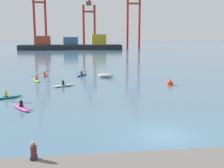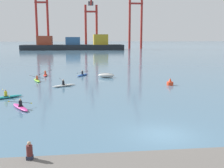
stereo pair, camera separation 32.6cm
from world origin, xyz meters
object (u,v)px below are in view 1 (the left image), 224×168
at_px(container_barge, 72,45).
at_px(channel_buoy, 170,82).
at_px(kayak_magenta, 21,107).
at_px(seated_onlooker, 34,152).
at_px(kayak_blue, 82,75).
at_px(capsized_dinghy, 106,75).
at_px(kayak_teal, 7,97).
at_px(kayak_red, 45,75).
at_px(kayak_lime, 36,80).
at_px(gantry_crane_east_mid, 134,13).
at_px(gantry_crane_west, 39,12).
at_px(gantry_crane_west_mid, 89,19).
at_px(kayak_white, 64,85).

bearing_deg(container_barge, channel_buoy, -81.84).
xyz_separation_m(kayak_magenta, seated_onlooker, (3.04, -12.24, 0.88)).
relative_size(kayak_blue, seated_onlooker, 3.62).
xyz_separation_m(capsized_dinghy, kayak_teal, (-12.01, -13.71, -0.18)).
bearing_deg(channel_buoy, kayak_blue, 137.85).
bearing_deg(kayak_teal, capsized_dinghy, 48.79).
distance_m(capsized_dinghy, kayak_magenta, 20.70).
height_order(kayak_red, kayak_lime, kayak_red).
distance_m(container_barge, kayak_blue, 97.21).
xyz_separation_m(container_barge, gantry_crane_east_mid, (34.08, 7.29, 17.02)).
relative_size(gantry_crane_east_mid, kayak_blue, 12.51).
height_order(channel_buoy, kayak_red, kayak_red).
bearing_deg(channel_buoy, kayak_lime, 163.15).
bearing_deg(container_barge, kayak_teal, -92.30).
relative_size(gantry_crane_west, seated_onlooker, 43.63).
relative_size(kayak_magenta, kayak_lime, 0.94).
bearing_deg(gantry_crane_west, container_barge, -19.43).
relative_size(gantry_crane_west_mid, kayak_magenta, 9.47).
distance_m(kayak_teal, seated_onlooker, 17.72).
height_order(gantry_crane_east_mid, kayak_magenta, gantry_crane_east_mid).
bearing_deg(gantry_crane_east_mid, kayak_red, -109.47).
bearing_deg(gantry_crane_west_mid, seated_onlooker, -93.61).
bearing_deg(capsized_dinghy, container_barge, 94.27).
relative_size(kayak_teal, kayak_white, 0.99).
xyz_separation_m(kayak_white, seated_onlooker, (-0.27, -23.30, 0.88)).
height_order(gantry_crane_west, seated_onlooker, gantry_crane_west).
bearing_deg(kayak_teal, kayak_red, 83.42).
bearing_deg(kayak_blue, container_barge, 92.18).
distance_m(gantry_crane_east_mid, kayak_blue, 110.45).
xyz_separation_m(gantry_crane_west_mid, kayak_blue, (-5.81, -103.71, -15.72)).
xyz_separation_m(gantry_crane_west_mid, channel_buoy, (5.95, -114.35, -15.54)).
xyz_separation_m(kayak_lime, seated_onlooker, (3.97, -28.22, 0.88)).
bearing_deg(container_barge, kayak_lime, -91.74).
bearing_deg(capsized_dinghy, gantry_crane_east_mid, 76.04).
bearing_deg(container_barge, gantry_crane_west, 160.57).
bearing_deg(gantry_crane_west, kayak_white, -81.23).
height_order(gantry_crane_west_mid, capsized_dinghy, gantry_crane_west_mid).
xyz_separation_m(gantry_crane_west, kayak_red, (13.68, -102.16, -19.17)).
height_order(gantry_crane_west_mid, seated_onlooker, gantry_crane_west_mid).
xyz_separation_m(gantry_crane_west, capsized_dinghy, (23.72, -105.53, -18.99)).
height_order(container_barge, kayak_blue, container_barge).
bearing_deg(gantry_crane_east_mid, kayak_blue, -106.23).
bearing_deg(kayak_magenta, kayak_white, 73.36).
bearing_deg(kayak_blue, gantry_crane_west, 100.98).
height_order(gantry_crane_east_mid, kayak_white, gantry_crane_east_mid).
height_order(kayak_white, kayak_blue, kayak_white).
height_order(gantry_crane_west_mid, kayak_lime, gantry_crane_west_mid).
distance_m(kayak_teal, kayak_blue, 18.35).
distance_m(kayak_red, kayak_magenta, 21.70).
bearing_deg(kayak_blue, channel_buoy, -42.15).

